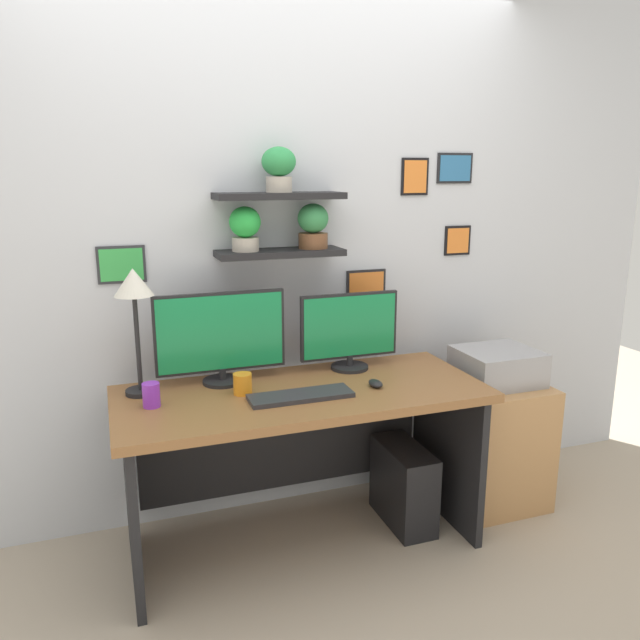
{
  "coord_description": "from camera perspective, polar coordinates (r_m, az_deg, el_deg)",
  "views": [
    {
      "loc": [
        -0.78,
        -2.43,
        1.68
      ],
      "look_at": [
        0.1,
        0.05,
        1.04
      ],
      "focal_mm": 34.73,
      "sensor_mm": 36.0,
      "label": 1
    }
  ],
  "objects": [
    {
      "name": "computer_mouse",
      "position": [
        2.75,
        5.14,
        -5.84
      ],
      "size": [
        0.06,
        0.09,
        0.03
      ],
      "primitive_type": "ellipsoid",
      "color": "black",
      "rests_on": "desk"
    },
    {
      "name": "drawer_cabinet",
      "position": [
        3.38,
        15.57,
        -10.65
      ],
      "size": [
        0.44,
        0.5,
        0.64
      ],
      "primitive_type": "cube",
      "color": "tan",
      "rests_on": "ground"
    },
    {
      "name": "back_wall_assembly",
      "position": [
        2.98,
        -4.27,
        7.32
      ],
      "size": [
        4.4,
        0.24,
        2.7
      ],
      "color": "silver",
      "rests_on": "ground"
    },
    {
      "name": "monitor_right",
      "position": [
        2.95,
        2.72,
        -0.98
      ],
      "size": [
        0.49,
        0.18,
        0.37
      ],
      "color": "black",
      "rests_on": "desk"
    },
    {
      "name": "ground_plane",
      "position": [
        3.05,
        -1.55,
        -19.82
      ],
      "size": [
        8.0,
        8.0,
        0.0
      ],
      "primitive_type": "plane",
      "color": "tan"
    },
    {
      "name": "desk_lamp",
      "position": [
        2.66,
        -16.74,
        2.12
      ],
      "size": [
        0.16,
        0.16,
        0.54
      ],
      "color": "black",
      "rests_on": "desk"
    },
    {
      "name": "monitor_left",
      "position": [
        2.78,
        -9.13,
        -1.52
      ],
      "size": [
        0.58,
        0.18,
        0.41
      ],
      "color": "black",
      "rests_on": "desk"
    },
    {
      "name": "pen_cup",
      "position": [
        2.6,
        -15.29,
        -6.68
      ],
      "size": [
        0.07,
        0.07,
        0.1
      ],
      "primitive_type": "cylinder",
      "color": "purple",
      "rests_on": "desk"
    },
    {
      "name": "keyboard",
      "position": [
        2.61,
        -1.79,
        -6.99
      ],
      "size": [
        0.44,
        0.14,
        0.02
      ],
      "primitive_type": "cube",
      "color": "#2D2D33",
      "rests_on": "desk"
    },
    {
      "name": "desk",
      "position": [
        2.84,
        -1.97,
        -10.11
      ],
      "size": [
        1.6,
        0.68,
        0.75
      ],
      "color": "brown",
      "rests_on": "ground"
    },
    {
      "name": "printer",
      "position": [
        3.24,
        16.01,
        -4.11
      ],
      "size": [
        0.38,
        0.34,
        0.17
      ],
      "primitive_type": "cube",
      "color": "#9E9EA3",
      "rests_on": "drawer_cabinet"
    },
    {
      "name": "coffee_mug",
      "position": [
        2.67,
        -7.15,
        -5.85
      ],
      "size": [
        0.08,
        0.08,
        0.09
      ],
      "primitive_type": "cylinder",
      "color": "orange",
      "rests_on": "desk"
    },
    {
      "name": "computer_tower_right",
      "position": [
        3.13,
        7.7,
        -14.81
      ],
      "size": [
        0.18,
        0.4,
        0.39
      ],
      "primitive_type": "cube",
      "color": "black",
      "rests_on": "ground"
    }
  ]
}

